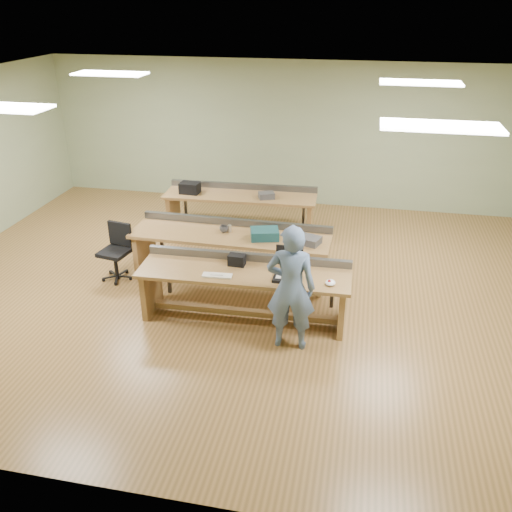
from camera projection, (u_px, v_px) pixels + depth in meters
name	position (u px, v px, depth m)	size (l,w,h in m)	color
floor	(238.00, 287.00, 8.54)	(10.00, 10.00, 0.00)	olive
ceiling	(235.00, 91.00, 7.23)	(10.00, 10.00, 0.00)	silver
wall_back	(281.00, 134.00, 11.41)	(10.00, 0.04, 3.00)	gray
wall_front	(122.00, 363.00, 4.36)	(10.00, 0.04, 3.00)	gray
fluor_panels	(235.00, 94.00, 7.24)	(6.20, 3.50, 0.03)	white
workbench_front	(244.00, 282.00, 7.53)	(2.94, 0.86, 0.86)	olive
workbench_mid	(231.00, 244.00, 8.66)	(3.18, 0.90, 0.86)	olive
workbench_back	(241.00, 204.00, 10.33)	(2.90, 0.88, 0.86)	olive
person	(291.00, 288.00, 6.78)	(0.62, 0.41, 1.71)	slate
laptop_base	(287.00, 278.00, 7.20)	(0.36, 0.30, 0.04)	black
laptop_screen	(289.00, 255.00, 7.21)	(0.36, 0.02, 0.29)	black
keyboard	(217.00, 276.00, 7.28)	(0.40, 0.13, 0.02)	silver
trackball_mouse	(331.00, 283.00, 7.05)	(0.13, 0.16, 0.07)	white
camera_bag	(237.00, 260.00, 7.55)	(0.23, 0.15, 0.16)	black
task_chair	(117.00, 259.00, 8.69)	(0.57, 0.57, 0.91)	black
parts_bin_teal	(265.00, 234.00, 8.37)	(0.43, 0.32, 0.15)	#154146
parts_bin_grey	(307.00, 240.00, 8.22)	(0.41, 0.26, 0.11)	#39393C
mug	(224.00, 229.00, 8.60)	(0.13, 0.13, 0.10)	#39393C
drinks_can	(230.00, 228.00, 8.61)	(0.06, 0.06, 0.11)	silver
storage_box_back	(190.00, 188.00, 10.25)	(0.36, 0.26, 0.21)	black
tray_back	(266.00, 195.00, 10.01)	(0.28, 0.21, 0.11)	#39393C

